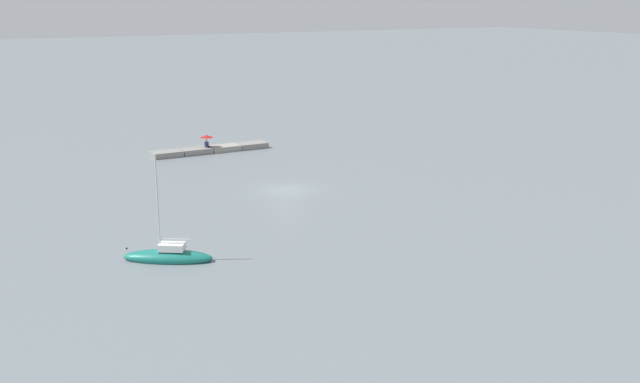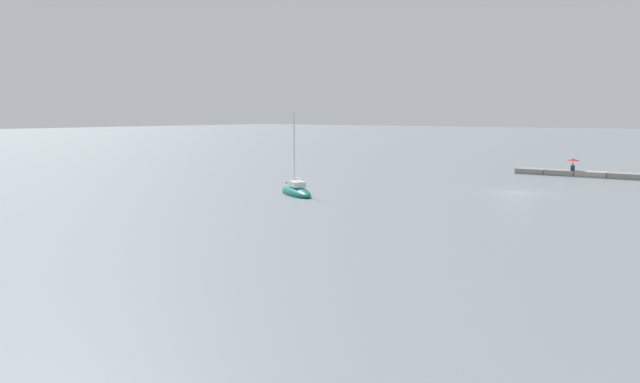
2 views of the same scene
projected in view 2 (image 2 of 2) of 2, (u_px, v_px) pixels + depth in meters
ground_plane at (517, 193)px, 51.68m from camera, size 500.00×500.00×0.00m
seawall_pier at (576, 173)px, 65.56m from camera, size 12.19×1.88×0.56m
person_seated_blue_left at (573, 168)px, 65.69m from camera, size 0.48×0.66×0.73m
umbrella_open_red at (573, 160)px, 65.63m from camera, size 1.39×1.39×1.30m
sailboat_teal_near at (296, 191)px, 50.46m from camera, size 5.41×4.26×6.76m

